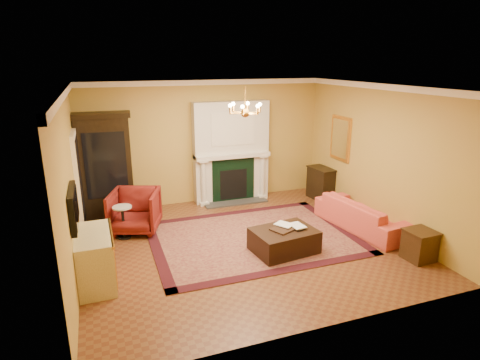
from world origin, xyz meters
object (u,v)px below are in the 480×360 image
end_table (419,246)px  console_table (321,184)px  wingback_armchair (135,209)px  leather_ottoman (284,240)px  china_cabinet (106,168)px  commode (95,259)px  coral_sofa (363,210)px  pedestal_table (123,220)px

end_table → console_table: 3.50m
wingback_armchair → leather_ottoman: wingback_armchair is taller
china_cabinet → console_table: bearing=-3.2°
end_table → console_table: bearing=89.0°
china_cabinet → leather_ottoman: bearing=-41.7°
end_table → wingback_armchair: bearing=147.0°
commode → end_table: bearing=-12.5°
wingback_armchair → console_table: size_ratio=1.23×
china_cabinet → commode: bearing=-92.3°
commode → coral_sofa: size_ratio=0.53×
pedestal_table → leather_ottoman: size_ratio=0.59×
pedestal_table → console_table: size_ratio=0.85×
china_cabinet → pedestal_table: bearing=-77.5°
wingback_armchair → coral_sofa: (4.54, -1.50, -0.06)m
console_table → pedestal_table: bearing=-177.8°
pedestal_table → leather_ottoman: (2.76, -1.64, -0.16)m
wingback_armchair → commode: bearing=-93.8°
leather_ottoman → china_cabinet: bearing=127.3°
wingback_armchair → pedestal_table: size_ratio=1.45×
leather_ottoman → wingback_armchair: bearing=135.6°
end_table → leather_ottoman: end_table is taller
wingback_armchair → pedestal_table: 0.39m
end_table → console_table: (0.06, 3.50, 0.13)m
coral_sofa → end_table: (0.11, -1.52, -0.16)m
china_cabinet → leather_ottoman: size_ratio=1.99×
coral_sofa → console_table: coral_sofa is taller
wingback_armchair → pedestal_table: (-0.26, -0.27, -0.10)m
end_table → coral_sofa: bearing=94.2°
pedestal_table → wingback_armchair: bearing=46.5°
coral_sofa → wingback_armchair: bearing=64.1°
wingback_armchair → china_cabinet: bearing=131.9°
pedestal_table → commode: commode is taller
commode → console_table: 6.00m
coral_sofa → leather_ottoman: bearing=93.9°
commode → leather_ottoman: size_ratio=1.01×
end_table → leather_ottoman: bearing=152.8°
china_cabinet → coral_sofa: (5.01, -2.63, -0.71)m
wingback_armchair → console_table: (4.71, 0.48, -0.09)m
commode → end_table: (5.45, -1.13, -0.16)m
wingback_armchair → console_table: bearing=25.1°
coral_sofa → console_table: bearing=-12.6°
end_table → pedestal_table: bearing=150.8°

